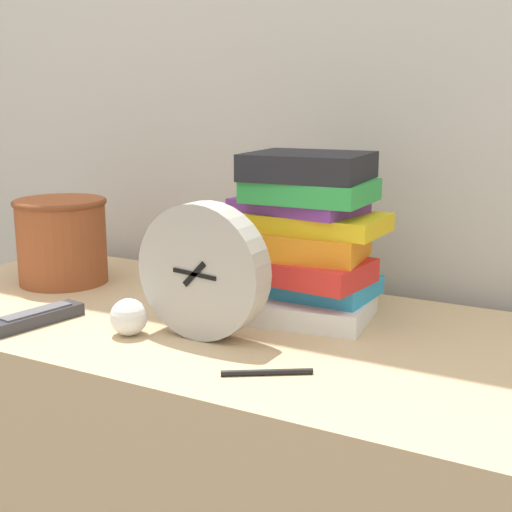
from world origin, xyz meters
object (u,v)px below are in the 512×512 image
object	(u,v)px
crumpled_paper_ball	(129,317)
pen	(267,372)
desk_clock	(203,271)
tv_remote	(36,317)
book_stack	(305,239)
basket	(62,238)

from	to	relation	value
crumpled_paper_ball	pen	xyz separation A→B (m)	(0.26, -0.04, -0.02)
desk_clock	tv_remote	bearing A→B (deg)	-164.04
book_stack	tv_remote	size ratio (longest dim) A/B	1.64
book_stack	basket	size ratio (longest dim) A/B	1.51
book_stack	pen	size ratio (longest dim) A/B	2.54
book_stack	crumpled_paper_ball	distance (m)	0.31
tv_remote	desk_clock	bearing A→B (deg)	15.96
basket	crumpled_paper_ball	bearing A→B (deg)	-30.87
desk_clock	basket	bearing A→B (deg)	161.48
basket	crumpled_paper_ball	distance (m)	0.37
desk_clock	pen	xyz separation A→B (m)	(0.16, -0.09, -0.10)
crumpled_paper_ball	pen	bearing A→B (deg)	-8.54
book_stack	pen	world-z (taller)	book_stack
book_stack	tv_remote	distance (m)	0.45
desk_clock	tv_remote	distance (m)	0.30
book_stack	tv_remote	xyz separation A→B (m)	(-0.36, -0.25, -0.12)
desk_clock	pen	size ratio (longest dim) A/B	1.94
desk_clock	tv_remote	xyz separation A→B (m)	(-0.27, -0.08, -0.09)
desk_clock	book_stack	world-z (taller)	book_stack
crumpled_paper_ball	desk_clock	bearing A→B (deg)	24.24
basket	tv_remote	distance (m)	0.28
pen	crumpled_paper_ball	bearing A→B (deg)	171.46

